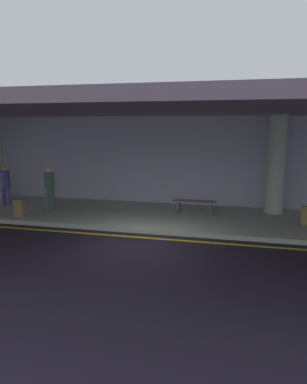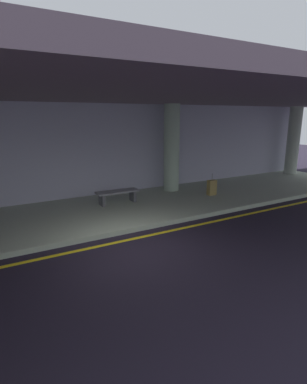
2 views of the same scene
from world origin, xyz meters
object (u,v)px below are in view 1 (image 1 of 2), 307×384
traveler_with_luggage (49,185)px  person_waiting_for_ride (5,183)px  suitcase_upright_secondary (307,216)px  suitcase_upright_primary (20,208)px  support_column_center (276,165)px  bench_metal (195,204)px

traveler_with_luggage → person_waiting_for_ride: same height
traveler_with_luggage → suitcase_upright_secondary: size_ratio=1.87×
suitcase_upright_primary → person_waiting_for_ride: bearing=158.3°
support_column_center → suitcase_upright_secondary: 2.39m
suitcase_upright_primary → bench_metal: bearing=38.9°
support_column_center → person_waiting_for_ride: bearing=-172.4°
suitcase_upright_secondary → bench_metal: (-3.85, 0.76, 0.04)m
support_column_center → suitcase_upright_secondary: bearing=-58.7°
suitcase_upright_primary → suitcase_upright_secondary: same height
traveler_with_luggage → suitcase_upright_primary: traveler_with_luggage is taller
support_column_center → person_waiting_for_ride: support_column_center is taller
person_waiting_for_ride → bench_metal: size_ratio=1.05×
traveler_with_luggage → suitcase_upright_primary: (-0.45, -1.39, -0.65)m
support_column_center → bench_metal: (-2.89, -0.82, -1.47)m
suitcase_upright_primary → suitcase_upright_secondary: (9.96, 1.26, 0.00)m
person_waiting_for_ride → bench_metal: person_waiting_for_ride is taller
person_waiting_for_ride → suitcase_upright_secondary: bearing=94.6°
support_column_center → bench_metal: size_ratio=2.28×
support_column_center → bench_metal: bearing=-164.1°
person_waiting_for_ride → suitcase_upright_primary: 2.23m
support_column_center → traveler_with_luggage: support_column_center is taller
suitcase_upright_secondary → suitcase_upright_primary: bearing=-159.0°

